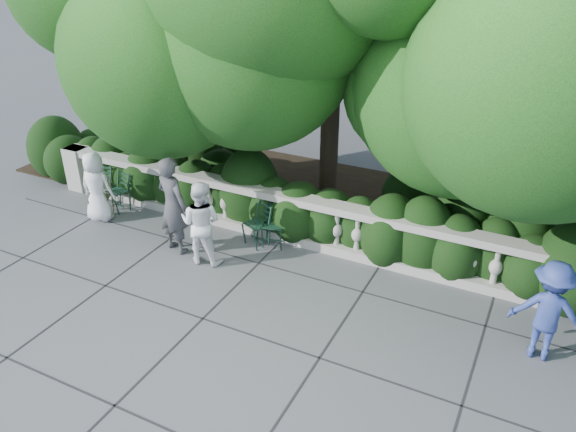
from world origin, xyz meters
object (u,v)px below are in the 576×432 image
at_px(chair_a, 99,206).
at_px(chair_weathered, 101,219).
at_px(chair_b, 114,212).
at_px(chair_d, 272,249).
at_px(person_casual_man, 201,223).
at_px(chair_c, 251,247).
at_px(person_older_blue, 548,311).
at_px(person_woman_grey, 173,205).
at_px(person_businessman, 97,187).

xyz_separation_m(chair_a, chair_weathered, (0.49, -0.46, 0.00)).
xyz_separation_m(chair_b, chair_d, (3.75, 0.17, 0.00)).
distance_m(chair_d, person_casual_man, 1.52).
relative_size(chair_a, chair_c, 1.00).
bearing_deg(chair_a, chair_c, -5.22).
bearing_deg(chair_b, person_older_blue, 9.35).
xyz_separation_m(chair_a, person_woman_grey, (2.65, -0.73, 0.94)).
bearing_deg(person_businessman, chair_weathered, 68.24).
relative_size(chair_c, person_woman_grey, 0.45).
height_order(chair_b, person_casual_man, person_casual_man).
bearing_deg(chair_weathered, person_casual_man, -33.34).
distance_m(chair_a, chair_d, 4.26).
height_order(chair_c, person_older_blue, person_older_blue).
height_order(chair_a, chair_d, same).
bearing_deg(chair_c, person_older_blue, 14.76).
bearing_deg(chair_weathered, chair_b, 60.87).
xyz_separation_m(chair_weathered, person_woman_grey, (2.16, -0.27, 0.94)).
xyz_separation_m(chair_c, chair_d, (0.40, 0.10, 0.00)).
height_order(chair_a, person_older_blue, person_older_blue).
bearing_deg(person_woman_grey, person_casual_man, -175.13).
relative_size(person_businessman, person_older_blue, 0.96).
relative_size(chair_b, chair_weathered, 1.00).
xyz_separation_m(chair_d, person_woman_grey, (-1.61, -0.80, 0.94)).
bearing_deg(person_businessman, person_older_blue, 170.99).
bearing_deg(chair_c, person_woman_grey, -126.71).
relative_size(chair_d, person_casual_man, 0.53).
distance_m(chair_d, chair_weathered, 3.80).
height_order(person_businessman, person_woman_grey, person_woman_grey).
xyz_separation_m(person_businessman, person_casual_man, (2.83, -0.39, 0.05)).
distance_m(chair_a, person_businessman, 0.99).
distance_m(chair_b, chair_d, 3.75).
relative_size(person_businessman, person_woman_grey, 0.79).
height_order(person_woman_grey, person_older_blue, person_woman_grey).
bearing_deg(person_casual_man, person_woman_grey, -18.17).
relative_size(chair_b, chair_d, 1.00).
bearing_deg(chair_weathered, chair_d, -17.81).
bearing_deg(person_woman_grey, chair_weathered, 6.20).
bearing_deg(person_businessman, chair_a, -47.75).
relative_size(chair_b, chair_c, 1.00).
relative_size(person_businessman, person_casual_man, 0.94).
relative_size(chair_a, person_woman_grey, 0.45).
xyz_separation_m(chair_weathered, person_casual_man, (2.83, -0.37, 0.79)).
bearing_deg(chair_b, chair_weathered, -79.26).
bearing_deg(person_casual_man, chair_c, -133.32).
height_order(chair_a, person_casual_man, person_casual_man).
bearing_deg(chair_d, person_businessman, 174.89).
distance_m(chair_a, chair_c, 3.86).
height_order(chair_c, person_casual_man, person_casual_man).
height_order(chair_d, person_businessman, person_businessman).
bearing_deg(person_woman_grey, person_older_blue, -167.15).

